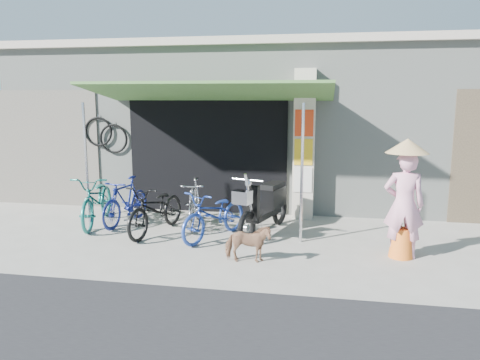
% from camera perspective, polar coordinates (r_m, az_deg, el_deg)
% --- Properties ---
extents(ground, '(80.00, 80.00, 0.00)m').
position_cam_1_polar(ground, '(7.55, 0.13, -8.86)').
color(ground, '#A19C92').
rests_on(ground, ground).
extents(bicycle_shop, '(12.30, 5.30, 3.66)m').
position_cam_1_polar(bicycle_shop, '(12.20, 4.41, 7.16)').
color(bicycle_shop, '#9DA29B').
rests_on(bicycle_shop, ground).
extents(shop_pillar, '(0.42, 0.44, 3.00)m').
position_cam_1_polar(shop_pillar, '(9.53, 7.82, 4.25)').
color(shop_pillar, beige).
rests_on(shop_pillar, ground).
extents(awning, '(4.60, 1.88, 2.72)m').
position_cam_1_polar(awning, '(8.92, -3.79, 10.47)').
color(awning, '#3E6C30').
rests_on(awning, ground).
extents(neighbour_left, '(2.60, 0.06, 2.60)m').
position_cam_1_polar(neighbour_left, '(11.54, -22.65, 3.59)').
color(neighbour_left, '#6B665B').
rests_on(neighbour_left, ground).
extents(bike_teal, '(1.02, 1.98, 0.99)m').
position_cam_1_polar(bike_teal, '(9.47, -16.96, -2.28)').
color(bike_teal, '#176960').
rests_on(bike_teal, ground).
extents(bike_blue, '(0.68, 1.58, 0.92)m').
position_cam_1_polar(bike_blue, '(9.34, -13.76, -2.52)').
color(bike_blue, navy).
rests_on(bike_blue, ground).
extents(bike_black, '(0.95, 1.83, 0.92)m').
position_cam_1_polar(bike_black, '(8.61, -10.11, -3.46)').
color(bike_black, black).
rests_on(bike_black, ground).
extents(bike_silver, '(0.65, 1.56, 0.91)m').
position_cam_1_polar(bike_silver, '(8.97, -5.57, -2.82)').
color(bike_silver, '#9B9B9F').
rests_on(bike_silver, ground).
extents(bike_navy, '(1.24, 1.75, 0.87)m').
position_cam_1_polar(bike_navy, '(8.18, -3.05, -4.19)').
color(bike_navy, '#2240A0').
rests_on(bike_navy, ground).
extents(street_dog, '(0.73, 0.39, 0.59)m').
position_cam_1_polar(street_dog, '(7.05, 0.95, -7.74)').
color(street_dog, tan).
rests_on(street_dog, ground).
extents(moped, '(0.82, 1.92, 1.11)m').
position_cam_1_polar(moped, '(8.50, 3.13, -3.16)').
color(moped, black).
rests_on(moped, ground).
extents(nun, '(0.64, 0.64, 1.84)m').
position_cam_1_polar(nun, '(7.54, 19.39, -2.32)').
color(nun, pink).
rests_on(nun, ground).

